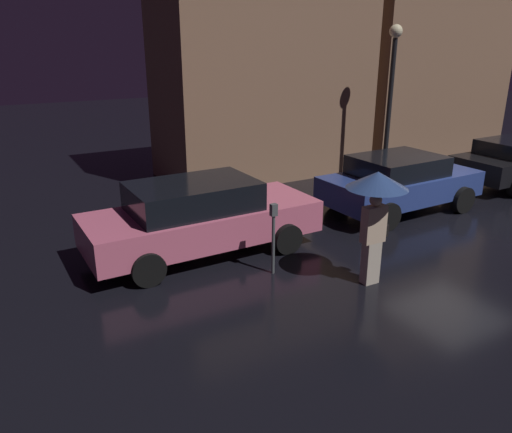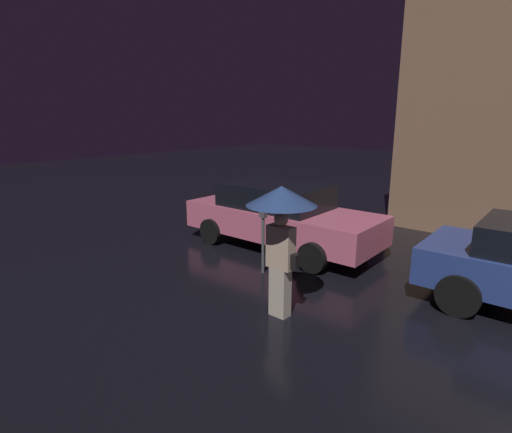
{
  "view_description": "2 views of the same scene",
  "coord_description": "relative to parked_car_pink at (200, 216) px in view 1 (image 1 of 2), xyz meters",
  "views": [
    {
      "loc": [
        -9.76,
        -7.35,
        4.14
      ],
      "look_at": [
        -5.45,
        0.29,
        1.01
      ],
      "focal_mm": 35.0,
      "sensor_mm": 36.0,
      "label": 1
    },
    {
      "loc": [
        -0.6,
        -5.91,
        3.02
      ],
      "look_at": [
        -5.45,
        -0.22,
        1.15
      ],
      "focal_mm": 28.0,
      "sensor_mm": 36.0,
      "label": 2
    }
  ],
  "objects": [
    {
      "name": "parked_car_pink",
      "position": [
        0.0,
        0.0,
        0.0
      ],
      "size": [
        4.71,
        2.0,
        1.51
      ],
      "rotation": [
        0.0,
        0.0,
        0.01
      ],
      "color": "#DB6684",
      "rests_on": "ground"
    },
    {
      "name": "parking_meter",
      "position": [
        0.77,
        -1.55,
        0.06
      ],
      "size": [
        0.12,
        0.1,
        1.36
      ],
      "color": "#4C5154",
      "rests_on": "ground"
    },
    {
      "name": "ground_plane",
      "position": [
        6.1,
        -1.4,
        -0.78
      ],
      "size": [
        60.0,
        60.0,
        0.0
      ],
      "primitive_type": "plane",
      "color": "black"
    },
    {
      "name": "parked_car_blue",
      "position": [
        5.42,
        -0.01,
        -0.02
      ],
      "size": [
        4.12,
        2.04,
        1.43
      ],
      "rotation": [
        0.0,
        0.0,
        0.02
      ],
      "color": "navy",
      "rests_on": "ground"
    },
    {
      "name": "pedestrian_with_umbrella",
      "position": [
        2.08,
        -2.73,
        0.85
      ],
      "size": [
        1.05,
        1.05,
        2.05
      ],
      "rotation": [
        0.0,
        0.0,
        3.12
      ],
      "color": "beige",
      "rests_on": "ground"
    },
    {
      "name": "street_lamp_near",
      "position": [
        7.06,
        2.27,
        2.16
      ],
      "size": [
        0.37,
        0.37,
        4.53
      ],
      "color": "black",
      "rests_on": "ground"
    },
    {
      "name": "building_facade_left",
      "position": [
        4.45,
        5.1,
        2.31
      ],
      "size": [
        6.58,
        3.0,
        6.19
      ],
      "color": "#8C664C",
      "rests_on": "ground"
    },
    {
      "name": "building_facade_right",
      "position": [
        11.32,
        5.1,
        3.58
      ],
      "size": [
        6.25,
        3.0,
        8.72
      ],
      "color": "#8C664C",
      "rests_on": "ground"
    }
  ]
}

